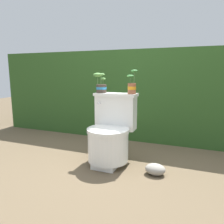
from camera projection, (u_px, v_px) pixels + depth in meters
ground_plane at (110, 165)px, 2.27m from camera, size 12.00×12.00×0.00m
hedge_backdrop at (142, 94)px, 3.36m from camera, size 4.38×0.89×1.25m
toilet at (110, 134)px, 2.28m from camera, size 0.46×0.53×0.73m
potted_plant_left at (101, 85)px, 2.39m from camera, size 0.14×0.12×0.22m
potted_plant_midleft at (132, 86)px, 2.26m from camera, size 0.12×0.09×0.25m
garden_stone at (155, 169)px, 2.05m from camera, size 0.19×0.15×0.10m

